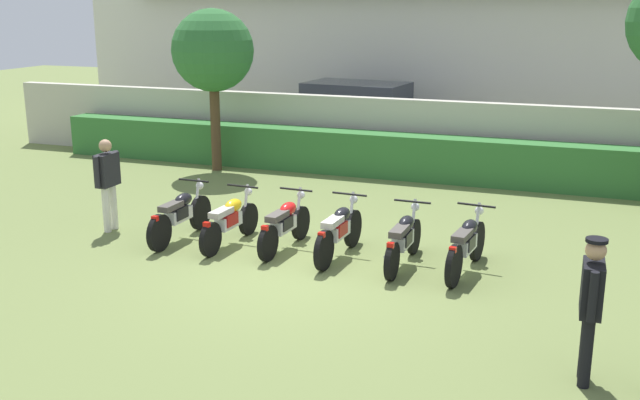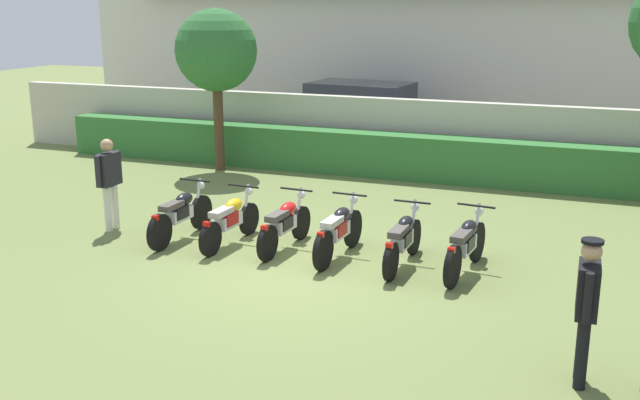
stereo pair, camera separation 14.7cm
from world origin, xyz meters
name	(u,v)px [view 2 (the right image)]	position (x,y,z in m)	size (l,w,h in m)	color
ground	(294,270)	(0.00, 0.00, 0.00)	(60.00, 60.00, 0.00)	olive
compound_wall	(413,136)	(0.00, 7.39, 0.89)	(22.83, 0.30, 1.77)	#BCB7A8
hedge_row	(405,157)	(0.00, 6.69, 0.52)	(18.27, 0.70, 1.03)	#337033
parked_car	(365,118)	(-1.88, 9.48, 0.94)	(4.66, 2.43, 1.89)	navy
tree_near_inspector	(216,51)	(-4.50, 5.93, 2.88)	(1.96, 1.96, 3.89)	#4C3823
motorcycle_in_row_0	(181,214)	(-2.45, 0.72, 0.46)	(0.60, 1.96, 0.97)	black
motorcycle_in_row_1	(230,220)	(-1.51, 0.76, 0.44)	(0.60, 1.86, 0.94)	black
motorcycle_in_row_2	(285,224)	(-0.54, 0.86, 0.44)	(0.60, 1.83, 0.95)	black
motorcycle_in_row_3	(338,231)	(0.44, 0.79, 0.46)	(0.60, 1.89, 0.97)	black
motorcycle_in_row_4	(403,240)	(1.52, 0.76, 0.44)	(0.60, 1.88, 0.95)	black
motorcycle_in_row_5	(466,245)	(2.49, 0.80, 0.46)	(0.60, 1.94, 0.98)	black
inspector_person	(109,176)	(-3.93, 0.78, 0.99)	(0.23, 0.67, 1.67)	silver
officer_0	(587,300)	(4.28, -2.16, 0.97)	(0.24, 0.66, 1.65)	black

